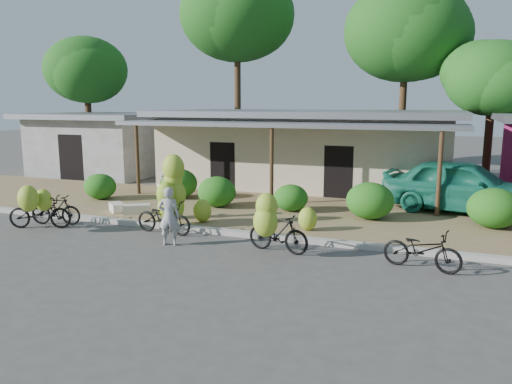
# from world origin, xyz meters

# --- Properties ---
(ground) EXTENTS (100.00, 100.00, 0.00)m
(ground) POSITION_xyz_m (0.00, 0.00, 0.00)
(ground) COLOR #464441
(ground) RESTS_ON ground
(sidewalk) EXTENTS (60.00, 6.00, 0.12)m
(sidewalk) POSITION_xyz_m (0.00, 5.00, 0.06)
(sidewalk) COLOR #94794F
(sidewalk) RESTS_ON ground
(curb) EXTENTS (60.00, 0.25, 0.15)m
(curb) POSITION_xyz_m (0.00, 2.00, 0.07)
(curb) COLOR #A8A399
(curb) RESTS_ON ground
(shop_main) EXTENTS (13.00, 8.50, 3.35)m
(shop_main) POSITION_xyz_m (0.00, 10.93, 1.72)
(shop_main) COLOR #BFA990
(shop_main) RESTS_ON ground
(shop_grey) EXTENTS (7.00, 6.00, 3.15)m
(shop_grey) POSITION_xyz_m (-11.00, 10.99, 1.62)
(shop_grey) COLOR #ACACA7
(shop_grey) RESTS_ON ground
(tree_back_left) EXTENTS (4.77, 4.61, 7.38)m
(tree_back_left) POSITION_xyz_m (-13.69, 13.11, 5.61)
(tree_back_left) COLOR #4F3A1F
(tree_back_left) RESTS_ON ground
(tree_far_center) EXTENTS (6.36, 6.34, 10.98)m
(tree_far_center) POSITION_xyz_m (-5.69, 16.11, 8.55)
(tree_far_center) COLOR #4F3A1F
(tree_far_center) RESTS_ON ground
(tree_center_right) EXTENTS (6.24, 6.20, 9.67)m
(tree_center_right) POSITION_xyz_m (3.31, 16.61, 7.29)
(tree_center_right) COLOR #4F3A1F
(tree_center_right) RESTS_ON ground
(tree_near_right) EXTENTS (4.36, 4.17, 6.47)m
(tree_near_right) POSITION_xyz_m (7.31, 14.61, 4.85)
(tree_near_right) COLOR #4F3A1F
(tree_near_right) RESTS_ON ground
(hedge_0) EXTENTS (1.23, 1.11, 0.96)m
(hedge_0) POSITION_xyz_m (-6.29, 4.61, 0.60)
(hedge_0) COLOR #225413
(hedge_0) RESTS_ON sidewalk
(hedge_1) EXTENTS (1.44, 1.29, 1.12)m
(hedge_1) POSITION_xyz_m (-3.64, 5.86, 0.68)
(hedge_1) COLOR #225413
(hedge_1) RESTS_ON sidewalk
(hedge_2) EXTENTS (1.36, 1.22, 1.06)m
(hedge_2) POSITION_xyz_m (-1.59, 4.90, 0.65)
(hedge_2) COLOR #225413
(hedge_2) RESTS_ON sidewalk
(hedge_3) EXTENTS (1.15, 1.03, 0.90)m
(hedge_3) POSITION_xyz_m (1.01, 5.15, 0.57)
(hedge_3) COLOR #225413
(hedge_3) RESTS_ON sidewalk
(hedge_4) EXTENTS (1.47, 1.33, 1.15)m
(hedge_4) POSITION_xyz_m (3.64, 4.93, 0.70)
(hedge_4) COLOR #225413
(hedge_4) RESTS_ON sidewalk
(hedge_5) EXTENTS (1.49, 1.34, 1.16)m
(hedge_5) POSITION_xyz_m (7.14, 5.05, 0.70)
(hedge_5) COLOR #225413
(hedge_5) RESTS_ON sidewalk
(bike_far_left) EXTENTS (1.96, 1.49, 1.41)m
(bike_far_left) POSITION_xyz_m (-5.37, 0.61, 0.58)
(bike_far_left) COLOR black
(bike_far_left) RESTS_ON ground
(bike_left) EXTENTS (1.63, 1.26, 1.23)m
(bike_left) POSITION_xyz_m (-5.26, 1.10, 0.55)
(bike_left) COLOR black
(bike_left) RESTS_ON ground
(bike_center) EXTENTS (1.82, 1.22, 2.23)m
(bike_center) POSITION_xyz_m (-1.64, 1.77, 0.87)
(bike_center) COLOR black
(bike_center) RESTS_ON ground
(bike_right) EXTENTS (1.71, 1.26, 1.60)m
(bike_right) POSITION_xyz_m (1.93, 0.76, 0.68)
(bike_right) COLOR black
(bike_right) RESTS_ON ground
(bike_far_right) EXTENTS (1.84, 0.98, 0.92)m
(bike_far_right) POSITION_xyz_m (5.39, 0.85, 0.46)
(bike_far_right) COLOR black
(bike_far_right) RESTS_ON ground
(loose_banana_a) EXTENTS (0.49, 0.42, 0.61)m
(loose_banana_a) POSITION_xyz_m (-2.20, 2.83, 0.43)
(loose_banana_a) COLOR #A9C130
(loose_banana_a) RESTS_ON sidewalk
(loose_banana_b) EXTENTS (0.56, 0.48, 0.71)m
(loose_banana_b) POSITION_xyz_m (-1.04, 2.70, 0.47)
(loose_banana_b) COLOR #A9C130
(loose_banana_b) RESTS_ON sidewalk
(loose_banana_c) EXTENTS (0.54, 0.46, 0.67)m
(loose_banana_c) POSITION_xyz_m (2.21, 2.86, 0.46)
(loose_banana_c) COLOR #A9C130
(loose_banana_c) RESTS_ON sidewalk
(sack_near) EXTENTS (0.93, 0.78, 0.30)m
(sack_near) POSITION_xyz_m (-3.56, 2.97, 0.27)
(sack_near) COLOR silver
(sack_near) RESTS_ON sidewalk
(sack_far) EXTENTS (0.81, 0.78, 0.28)m
(sack_far) POSITION_xyz_m (-4.37, 3.01, 0.26)
(sack_far) COLOR silver
(sack_far) RESTS_ON sidewalk
(vendor) EXTENTS (0.64, 0.51, 1.55)m
(vendor) POSITION_xyz_m (-0.89, 0.53, 0.77)
(vendor) COLOR #989898
(vendor) RESTS_ON ground
(bystander) EXTENTS (0.81, 0.67, 1.51)m
(bystander) POSITION_xyz_m (-2.34, 2.77, 0.87)
(bystander) COLOR white
(bystander) RESTS_ON sidewalk
(teal_van) EXTENTS (5.43, 2.97, 1.75)m
(teal_van) POSITION_xyz_m (6.34, 7.00, 1.00)
(teal_van) COLOR #197259
(teal_van) RESTS_ON sidewalk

